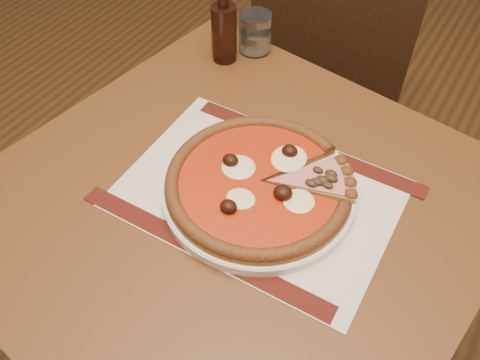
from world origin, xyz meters
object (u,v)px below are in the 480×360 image
at_px(plate, 258,190).
at_px(pizza, 259,182).
at_px(water_glass, 255,33).
at_px(table, 234,234).
at_px(chair_far, 331,69).
at_px(bottle, 224,30).

bearing_deg(plate, pizza, 49.87).
distance_m(plate, pizza, 0.02).
distance_m(pizza, water_glass, 0.42).
relative_size(table, plate, 2.76).
height_order(chair_far, water_glass, chair_far).
height_order(chair_far, plate, chair_far).
bearing_deg(pizza, water_glass, 121.38).
distance_m(chair_far, plate, 0.76).
height_order(plate, bottle, bottle).
bearing_deg(plate, bottle, 131.17).
xyz_separation_m(table, water_glass, (-0.19, 0.39, 0.14)).
height_order(table, pizza, pizza).
bearing_deg(table, pizza, 47.28).
xyz_separation_m(table, bottle, (-0.23, 0.33, 0.17)).
bearing_deg(table, bottle, 124.99).
xyz_separation_m(table, chair_far, (-0.12, 0.73, -0.14)).
bearing_deg(water_glass, pizza, -58.62).
xyz_separation_m(plate, water_glass, (-0.22, 0.36, 0.03)).
relative_size(pizza, bottle, 1.74).
relative_size(chair_far, plate, 2.70).
bearing_deg(plate, water_glass, 121.37).
height_order(plate, water_glass, water_glass).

